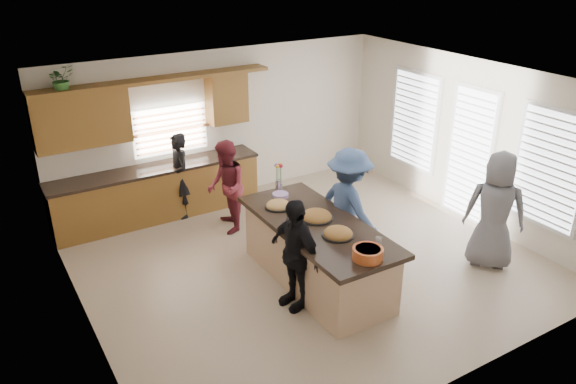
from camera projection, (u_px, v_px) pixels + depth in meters
floor at (308, 262)px, 8.67m from camera, size 6.50×6.50×0.00m
room_shell at (310, 146)px, 7.89m from camera, size 6.52×6.02×2.81m
back_cabinetry at (152, 169)px, 9.74m from camera, size 4.08×0.66×2.46m
right_wall_glazing at (472, 146)px, 9.54m from camera, size 0.06×4.00×2.25m
island at (317, 254)px, 7.99m from camera, size 1.18×2.71×0.95m
platter_front at (338, 234)px, 7.44m from camera, size 0.44×0.44×0.18m
platter_mid at (316, 217)px, 7.91m from camera, size 0.48×0.48×0.19m
platter_back at (278, 205)px, 8.24m from camera, size 0.39×0.39×0.16m
salad_bowl at (368, 253)px, 6.88m from camera, size 0.38×0.38×0.15m
clear_cup at (379, 241)px, 7.20m from camera, size 0.08×0.08×0.11m
plate_stack at (280, 195)px, 8.59m from camera, size 0.25×0.25×0.05m
flower_vase at (279, 176)px, 8.72m from camera, size 0.14×0.14×0.45m
potted_plant at (61, 79)px, 8.53m from camera, size 0.48×0.45×0.43m
woman_left_back at (179, 176)px, 9.82m from camera, size 0.37×0.56×1.54m
woman_left_mid at (226, 187)px, 9.32m from camera, size 0.79×0.91×1.59m
woman_left_front at (295, 254)px, 7.34m from camera, size 0.51×0.97×1.57m
woman_right_back at (349, 207)px, 8.35m from camera, size 0.75×1.22×1.82m
woman_right_front at (495, 210)px, 8.25m from camera, size 1.01×1.05×1.81m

